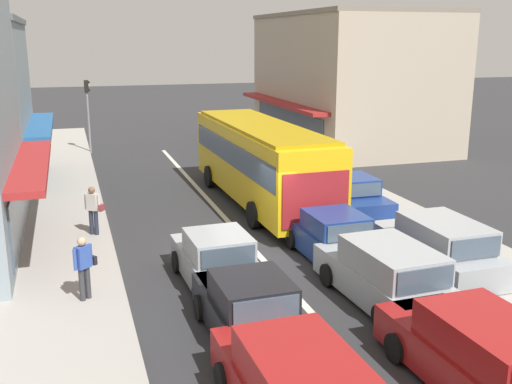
% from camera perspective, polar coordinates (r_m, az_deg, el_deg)
% --- Properties ---
extents(ground_plane, '(140.00, 140.00, 0.00)m').
position_cam_1_polar(ground_plane, '(19.05, -0.32, -5.39)').
color(ground_plane, '#2D2D30').
extents(lane_centre_line, '(0.20, 28.00, 0.01)m').
position_cam_1_polar(lane_centre_line, '(22.72, -3.30, -2.11)').
color(lane_centre_line, silver).
rests_on(lane_centre_line, ground).
extents(sidewalk_left, '(5.20, 44.00, 0.14)m').
position_cam_1_polar(sidewalk_left, '(24.04, -20.45, -1.93)').
color(sidewalk_left, '#A39E96').
rests_on(sidewalk_left, ground).
extents(kerb_right, '(2.80, 44.00, 0.12)m').
position_cam_1_polar(kerb_right, '(26.61, 8.65, 0.34)').
color(kerb_right, '#A39E96').
rests_on(kerb_right, ground).
extents(building_right_far, '(9.09, 13.62, 7.98)m').
position_cam_1_polar(building_right_far, '(38.08, 8.81, 10.53)').
color(building_right_far, '#B2A38E').
rests_on(building_right_far, ground).
extents(city_bus, '(2.88, 10.90, 3.23)m').
position_cam_1_polar(city_bus, '(23.69, 0.39, 3.28)').
color(city_bus, yellow).
rests_on(city_bus, ground).
extents(sedan_behind_bus_mid, '(1.95, 4.22, 1.47)m').
position_cam_1_polar(sedan_behind_bus_mid, '(13.33, -0.45, -11.35)').
color(sedan_behind_bus_mid, black).
rests_on(sedan_behind_bus_mid, ground).
extents(wagon_behind_bus_near, '(2.09, 4.57, 1.58)m').
position_cam_1_polar(wagon_behind_bus_near, '(15.36, 12.31, -7.76)').
color(wagon_behind_bus_near, '#9EA3A8').
rests_on(wagon_behind_bus_near, ground).
extents(sedan_queue_far_back, '(1.94, 4.22, 1.47)m').
position_cam_1_polar(sedan_queue_far_back, '(18.06, 7.45, -4.43)').
color(sedan_queue_far_back, navy).
rests_on(sedan_queue_far_back, ground).
extents(wagon_adjacent_lane_trail, '(2.03, 4.55, 1.58)m').
position_cam_1_polar(wagon_adjacent_lane_trail, '(12.21, 20.62, -14.48)').
color(wagon_adjacent_lane_trail, maroon).
rests_on(wagon_adjacent_lane_trail, ground).
extents(sedan_adjacent_lane_lead, '(1.99, 4.25, 1.47)m').
position_cam_1_polar(sedan_adjacent_lane_lead, '(16.13, -3.65, -6.67)').
color(sedan_adjacent_lane_lead, '#9EA3A8').
rests_on(sedan_adjacent_lane_lead, ground).
extents(parked_wagon_kerb_front, '(1.95, 4.50, 1.58)m').
position_cam_1_polar(parked_wagon_kerb_front, '(17.73, 17.02, -5.03)').
color(parked_wagon_kerb_front, '#9EA3A8').
rests_on(parked_wagon_kerb_front, ground).
extents(parked_sedan_kerb_second, '(1.99, 4.25, 1.47)m').
position_cam_1_polar(parked_sedan_kerb_second, '(22.86, 9.01, -0.45)').
color(parked_sedan_kerb_second, navy).
rests_on(parked_sedan_kerb_second, ground).
extents(traffic_light_downstreet, '(0.32, 0.24, 4.20)m').
position_cam_1_polar(traffic_light_downstreet, '(35.57, -15.73, 8.07)').
color(traffic_light_downstreet, gray).
rests_on(traffic_light_downstreet, ground).
extents(pedestrian_with_handbag_near, '(0.58, 0.53, 1.63)m').
position_cam_1_polar(pedestrian_with_handbag_near, '(15.44, -16.07, -6.62)').
color(pedestrian_with_handbag_near, '#333338').
rests_on(pedestrian_with_handbag_near, sidewalk_left).
extents(pedestrian_browsing_midblock, '(0.62, 0.47, 1.63)m').
position_cam_1_polar(pedestrian_browsing_midblock, '(20.38, -15.24, -1.44)').
color(pedestrian_browsing_midblock, '#232838').
rests_on(pedestrian_browsing_midblock, sidewalk_left).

